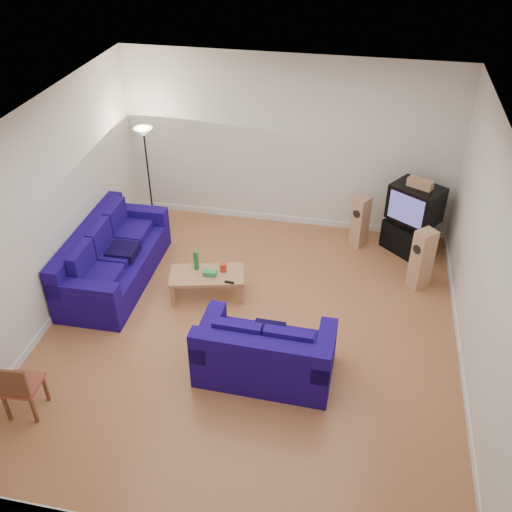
% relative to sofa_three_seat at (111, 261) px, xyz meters
% --- Properties ---
extents(room, '(6.01, 6.51, 3.21)m').
position_rel_sofa_three_seat_xyz_m(room, '(2.52, -0.82, 1.19)').
color(room, brown).
rests_on(room, ground).
extents(sofa_three_seat, '(1.12, 2.51, 0.96)m').
position_rel_sofa_three_seat_xyz_m(sofa_three_seat, '(0.00, 0.00, 0.00)').
color(sofa_three_seat, '#180A59').
rests_on(sofa_three_seat, ground).
extents(sofa_loveseat, '(1.82, 1.05, 0.90)m').
position_rel_sofa_three_seat_xyz_m(sofa_loveseat, '(2.88, -1.63, -0.02)').
color(sofa_loveseat, '#180A59').
rests_on(sofa_loveseat, ground).
extents(coffee_table, '(1.26, 0.84, 0.42)m').
position_rel_sofa_three_seat_xyz_m(coffee_table, '(1.66, -0.10, 0.01)').
color(coffee_table, tan).
rests_on(coffee_table, ground).
extents(bottle, '(0.11, 0.11, 0.33)m').
position_rel_sofa_three_seat_xyz_m(bottle, '(1.47, 0.00, 0.23)').
color(bottle, '#197233').
rests_on(bottle, coffee_table).
extents(tissue_box, '(0.21, 0.12, 0.08)m').
position_rel_sofa_three_seat_xyz_m(tissue_box, '(1.72, -0.13, 0.10)').
color(tissue_box, green).
rests_on(tissue_box, coffee_table).
extents(red_canister, '(0.14, 0.14, 0.14)m').
position_rel_sofa_three_seat_xyz_m(red_canister, '(1.90, 0.02, 0.13)').
color(red_canister, red).
rests_on(red_canister, coffee_table).
extents(remote, '(0.15, 0.06, 0.02)m').
position_rel_sofa_three_seat_xyz_m(remote, '(2.06, -0.25, 0.07)').
color(remote, black).
rests_on(remote, coffee_table).
extents(tv_stand, '(0.98, 0.94, 0.53)m').
position_rel_sofa_three_seat_xyz_m(tv_stand, '(4.81, 1.84, -0.09)').
color(tv_stand, black).
rests_on(tv_stand, ground).
extents(av_receiver, '(0.58, 0.54, 0.11)m').
position_rel_sofa_three_seat_xyz_m(av_receiver, '(4.83, 1.85, 0.23)').
color(av_receiver, black).
rests_on(av_receiver, tv_stand).
extents(television, '(1.01, 0.95, 0.63)m').
position_rel_sofa_three_seat_xyz_m(television, '(4.83, 1.89, 0.60)').
color(television, black).
rests_on(television, av_receiver).
extents(centre_speaker, '(0.45, 0.34, 0.15)m').
position_rel_sofa_three_seat_xyz_m(centre_speaker, '(4.85, 1.87, 0.99)').
color(centre_speaker, tan).
rests_on(centre_speaker, television).
extents(speaker_left, '(0.34, 0.36, 0.96)m').
position_rel_sofa_three_seat_xyz_m(speaker_left, '(3.94, 1.88, 0.12)').
color(speaker_left, tan).
rests_on(speaker_left, ground).
extents(speaker_right, '(0.39, 0.39, 1.05)m').
position_rel_sofa_three_seat_xyz_m(speaker_right, '(4.97, 0.83, 0.17)').
color(speaker_right, tan).
rests_on(speaker_right, ground).
extents(floor_lamp, '(0.34, 0.34, 1.97)m').
position_rel_sofa_three_seat_xyz_m(floor_lamp, '(0.07, 1.78, 1.27)').
color(floor_lamp, black).
rests_on(floor_lamp, ground).
extents(dining_chair, '(0.46, 0.46, 0.90)m').
position_rel_sofa_three_seat_xyz_m(dining_chair, '(0.07, -2.88, 0.14)').
color(dining_chair, brown).
rests_on(dining_chair, ground).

